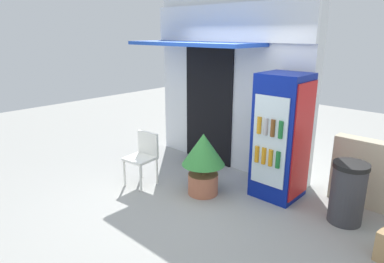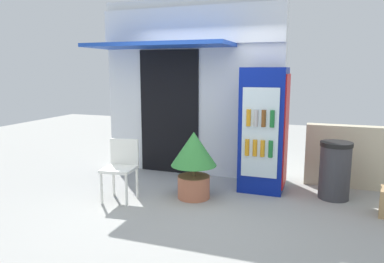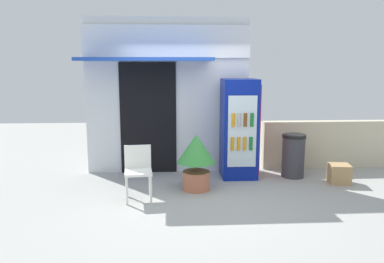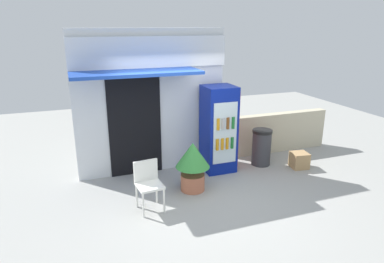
# 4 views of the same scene
# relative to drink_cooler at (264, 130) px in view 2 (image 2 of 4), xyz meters

# --- Properties ---
(ground) EXTENTS (16.00, 16.00, 0.00)m
(ground) POSITION_rel_drink_cooler_xyz_m (-0.92, -1.05, -0.92)
(ground) COLOR #A3A39E
(storefront_building) EXTENTS (3.15, 1.13, 2.99)m
(storefront_building) POSITION_rel_drink_cooler_xyz_m (-1.37, 0.49, 0.65)
(storefront_building) COLOR silver
(storefront_building) RESTS_ON ground
(drink_cooler) EXTENTS (0.67, 0.69, 1.85)m
(drink_cooler) POSITION_rel_drink_cooler_xyz_m (0.00, 0.00, 0.00)
(drink_cooler) COLOR navy
(drink_cooler) RESTS_ON ground
(plastic_chair) EXTENTS (0.46, 0.46, 0.85)m
(plastic_chair) POSITION_rel_drink_cooler_xyz_m (-1.81, -1.11, -0.42)
(plastic_chair) COLOR white
(plastic_chair) RESTS_ON ground
(potted_plant_near_shop) EXTENTS (0.65, 0.65, 0.96)m
(potted_plant_near_shop) POSITION_rel_drink_cooler_xyz_m (-0.86, -0.73, -0.35)
(potted_plant_near_shop) COLOR #BC6B4C
(potted_plant_near_shop) RESTS_ON ground
(trash_bin) EXTENTS (0.44, 0.44, 0.82)m
(trash_bin) POSITION_rel_drink_cooler_xyz_m (1.03, -0.08, -0.51)
(trash_bin) COLOR #38383D
(trash_bin) RESTS_ON ground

